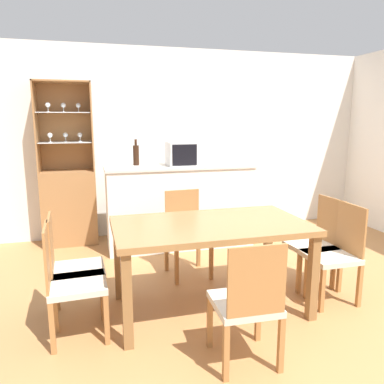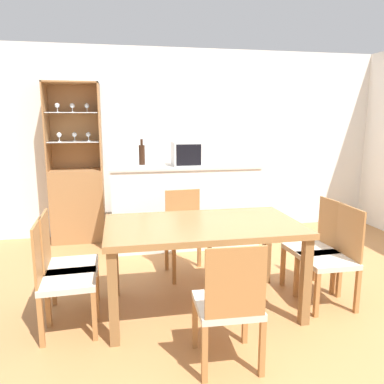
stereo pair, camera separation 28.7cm
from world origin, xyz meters
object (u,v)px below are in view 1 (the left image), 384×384
display_cabinet (69,196)px  dining_chair_head_far (187,234)px  dining_chair_side_left_near (71,282)px  dining_chair_side_right_far (316,244)px  dining_chair_side_left_far (72,268)px  wine_bottle (136,155)px  microwave (186,154)px  dining_chair_head_near (247,303)px  dining_chair_side_right_near (335,254)px  dining_table (210,233)px

display_cabinet → dining_chair_head_far: size_ratio=2.37×
display_cabinet → dining_chair_side_left_near: 2.29m
display_cabinet → dining_chair_side_right_far: bearing=-40.7°
dining_chair_side_left_near → dining_chair_side_left_far: bearing=177.5°
display_cabinet → dining_chair_head_far: 1.84m
dining_chair_side_left_near → wine_bottle: 2.23m
dining_chair_head_far → wine_bottle: 1.35m
dining_chair_head_far → microwave: microwave is taller
dining_chair_side_left_near → dining_chair_head_near: bearing=57.8°
dining_chair_side_left_far → dining_chair_side_right_near: bearing=80.8°
wine_bottle → display_cabinet: bearing=159.8°
microwave → display_cabinet: bearing=161.1°
display_cabinet → dining_chair_side_left_near: size_ratio=2.37×
dining_chair_side_right_far → dining_chair_head_far: 1.28m
dining_chair_head_far → dining_chair_side_left_near: same height
dining_table → dining_chair_side_left_far: 1.15m
dining_chair_head_far → dining_table: bearing=86.0°
display_cabinet → microwave: 1.62m
display_cabinet → dining_chair_head_near: size_ratio=2.37×
dining_chair_side_right_far → dining_chair_side_left_near: bearing=92.6°
dining_table → dining_chair_side_left_near: size_ratio=1.83×
dining_chair_side_left_far → wine_bottle: wine_bottle is taller
dining_chair_side_right_near → dining_chair_side_left_near: (-2.23, -0.00, 0.00)m
dining_table → dining_chair_side_right_near: (1.11, -0.14, -0.24)m
dining_table → dining_chair_side_right_far: dining_chair_side_right_far is taller
dining_chair_side_left_far → microwave: bearing=136.3°
dining_chair_head_near → dining_chair_side_right_near: bearing=31.9°
dining_chair_head_far → dining_chair_side_left_near: 1.44m
dining_chair_side_right_far → wine_bottle: bearing=36.8°
dining_chair_head_far → microwave: (0.23, 0.88, 0.75)m
dining_chair_side_right_near → wine_bottle: 2.58m
display_cabinet → dining_chair_side_right_near: display_cabinet is taller
microwave → dining_chair_head_far: bearing=-104.5°
display_cabinet → dining_table: bearing=-60.5°
dining_chair_side_right_near → display_cabinet: bearing=46.1°
dining_table → dining_chair_head_far: size_ratio=1.83×
microwave → wine_bottle: (-0.60, 0.18, -0.01)m
dining_chair_side_right_near → dining_chair_side_right_far: bearing=0.5°
dining_chair_side_left_near → wine_bottle: (0.74, 1.97, 0.74)m
dining_chair_side_left_near → microwave: (1.34, 1.79, 0.75)m
dining_chair_side_left_far → display_cabinet: bearing=-179.5°
display_cabinet → wine_bottle: 1.04m
dining_chair_side_right_far → dining_chair_side_right_near: (0.00, -0.28, 0.00)m
display_cabinet → dining_chair_head_near: 3.16m
dining_table → dining_chair_side_left_near: (-1.11, -0.14, -0.24)m
dining_chair_head_near → dining_chair_side_left_far: 1.43m
microwave → wine_bottle: 0.63m
dining_chair_side_right_near → microwave: microwave is taller
dining_chair_side_left_far → microwave: size_ratio=1.84×
dining_chair_side_right_near → dining_chair_side_left_far: same height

